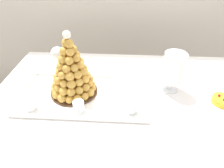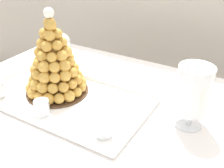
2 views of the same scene
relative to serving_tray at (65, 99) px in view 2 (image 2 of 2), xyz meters
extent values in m
cylinder|color=brown|center=(-0.43, 0.43, -0.39)|extent=(0.04, 0.04, 0.72)
cube|color=brown|center=(0.22, 0.03, -0.02)|extent=(1.40, 0.92, 0.02)
cube|color=white|center=(0.22, 0.03, -0.01)|extent=(1.46, 0.98, 0.00)
cube|color=white|center=(0.22, 0.52, -0.19)|extent=(1.46, 0.01, 0.37)
cube|color=white|center=(0.00, 0.00, 0.00)|extent=(0.67, 0.37, 0.01)
cube|color=white|center=(0.00, -0.19, 0.01)|extent=(0.67, 0.01, 0.02)
cube|color=white|center=(0.00, 0.19, 0.01)|extent=(0.67, 0.01, 0.02)
cube|color=white|center=(-0.34, 0.00, 0.01)|extent=(0.01, 0.37, 0.02)
cube|color=white|center=(0.34, 0.00, 0.01)|extent=(0.01, 0.37, 0.02)
cylinder|color=white|center=(0.00, 0.00, 0.00)|extent=(0.34, 0.34, 0.00)
cylinder|color=#4C331E|center=(-0.06, 0.03, 0.01)|extent=(0.26, 0.26, 0.01)
cone|color=#AC772F|center=(-0.06, 0.03, 0.16)|extent=(0.18, 0.18, 0.30)
sphere|color=gold|center=(0.04, 0.03, 0.03)|extent=(0.04, 0.04, 0.04)
sphere|color=gold|center=(0.04, 0.06, 0.03)|extent=(0.04, 0.04, 0.04)
sphere|color=gold|center=(0.01, 0.10, 0.03)|extent=(0.04, 0.04, 0.04)
sphere|color=gold|center=(-0.02, 0.12, 0.03)|extent=(0.05, 0.05, 0.05)
sphere|color=gold|center=(-0.06, 0.13, 0.03)|extent=(0.04, 0.04, 0.04)
sphere|color=gold|center=(-0.10, 0.12, 0.03)|extent=(0.05, 0.05, 0.05)
sphere|color=gold|center=(-0.13, 0.10, 0.03)|extent=(0.04, 0.04, 0.04)
sphere|color=gold|center=(-0.15, 0.06, 0.03)|extent=(0.04, 0.04, 0.04)
sphere|color=gold|center=(-0.16, 0.03, 0.03)|extent=(0.05, 0.05, 0.05)
sphere|color=gold|center=(-0.15, -0.01, 0.03)|extent=(0.04, 0.04, 0.04)
sphere|color=gold|center=(-0.13, -0.05, 0.03)|extent=(0.05, 0.05, 0.05)
sphere|color=gold|center=(-0.10, -0.07, 0.03)|extent=(0.05, 0.05, 0.05)
sphere|color=gold|center=(-0.06, -0.08, 0.03)|extent=(0.04, 0.04, 0.04)
sphere|color=gold|center=(-0.02, -0.07, 0.03)|extent=(0.05, 0.05, 0.05)
sphere|color=gold|center=(0.01, -0.05, 0.03)|extent=(0.04, 0.04, 0.04)
sphere|color=gold|center=(0.04, -0.01, 0.03)|extent=(0.05, 0.05, 0.05)
sphere|color=gold|center=(0.03, 0.06, 0.07)|extent=(0.04, 0.04, 0.04)
sphere|color=gold|center=(0.00, 0.09, 0.07)|extent=(0.04, 0.04, 0.04)
sphere|color=gold|center=(-0.03, 0.11, 0.07)|extent=(0.04, 0.04, 0.04)
sphere|color=gold|center=(-0.07, 0.11, 0.07)|extent=(0.04, 0.04, 0.04)
sphere|color=gold|center=(-0.11, 0.10, 0.07)|extent=(0.05, 0.05, 0.05)
sphere|color=gold|center=(-0.13, 0.07, 0.07)|extent=(0.04, 0.04, 0.04)
sphere|color=gold|center=(-0.15, 0.03, 0.07)|extent=(0.04, 0.04, 0.04)
sphere|color=gold|center=(-0.14, -0.01, 0.07)|extent=(0.04, 0.04, 0.04)
sphere|color=gold|center=(-0.12, -0.04, 0.07)|extent=(0.04, 0.04, 0.04)
sphere|color=gold|center=(-0.09, -0.06, 0.07)|extent=(0.05, 0.05, 0.05)
sphere|color=gold|center=(-0.05, -0.06, 0.07)|extent=(0.04, 0.04, 0.04)
sphere|color=gold|center=(-0.01, -0.05, 0.07)|extent=(0.04, 0.04, 0.04)
sphere|color=gold|center=(0.02, -0.02, 0.07)|extent=(0.04, 0.04, 0.04)
sphere|color=gold|center=(0.03, 0.02, 0.07)|extent=(0.04, 0.04, 0.04)
sphere|color=gold|center=(0.00, 0.07, 0.11)|extent=(0.04, 0.04, 0.04)
sphere|color=gold|center=(-0.03, 0.10, 0.11)|extent=(0.04, 0.04, 0.04)
sphere|color=gold|center=(-0.07, 0.10, 0.11)|extent=(0.05, 0.05, 0.05)
sphere|color=gold|center=(-0.11, 0.08, 0.11)|extent=(0.04, 0.04, 0.04)
sphere|color=gold|center=(-0.13, 0.05, 0.11)|extent=(0.04, 0.04, 0.04)
sphere|color=gold|center=(-0.13, 0.01, 0.11)|extent=(0.04, 0.04, 0.04)
sphere|color=gold|center=(-0.12, -0.02, 0.11)|extent=(0.04, 0.04, 0.04)
sphere|color=gold|center=(-0.08, -0.05, 0.11)|extent=(0.04, 0.04, 0.04)
sphere|color=gold|center=(-0.04, -0.05, 0.11)|extent=(0.05, 0.05, 0.05)
sphere|color=gold|center=(-0.01, -0.03, 0.11)|extent=(0.04, 0.04, 0.04)
sphere|color=gold|center=(0.01, 0.00, 0.11)|extent=(0.05, 0.05, 0.05)
sphere|color=gold|center=(0.02, 0.04, 0.11)|extent=(0.04, 0.04, 0.04)
sphere|color=gold|center=(-0.03, 0.08, 0.14)|extent=(0.04, 0.04, 0.04)
sphere|color=gold|center=(-0.07, 0.09, 0.14)|extent=(0.05, 0.05, 0.05)
sphere|color=gold|center=(-0.10, 0.07, 0.15)|extent=(0.04, 0.04, 0.04)
sphere|color=gold|center=(-0.12, 0.04, 0.14)|extent=(0.05, 0.05, 0.05)
sphere|color=gold|center=(-0.12, 0.00, 0.14)|extent=(0.04, 0.04, 0.04)
sphere|color=gold|center=(-0.09, -0.03, 0.15)|extent=(0.04, 0.04, 0.04)
sphere|color=gold|center=(-0.05, -0.04, 0.15)|extent=(0.05, 0.05, 0.05)
sphere|color=gold|center=(-0.02, -0.02, 0.15)|extent=(0.04, 0.04, 0.04)
sphere|color=gold|center=(0.00, 0.01, 0.14)|extent=(0.05, 0.05, 0.05)
sphere|color=gold|center=(0.00, 0.05, 0.14)|extent=(0.04, 0.04, 0.04)
sphere|color=gold|center=(-0.05, 0.07, 0.18)|extent=(0.05, 0.05, 0.05)
sphere|color=gold|center=(-0.09, 0.07, 0.18)|extent=(0.04, 0.04, 0.04)
sphere|color=gold|center=(-0.11, 0.03, 0.18)|extent=(0.04, 0.04, 0.04)
sphere|color=gold|center=(-0.10, 0.00, 0.18)|extent=(0.05, 0.05, 0.05)
sphere|color=gold|center=(-0.07, -0.02, 0.18)|extent=(0.04, 0.04, 0.04)
sphere|color=gold|center=(-0.03, -0.02, 0.18)|extent=(0.04, 0.04, 0.04)
sphere|color=gold|center=(-0.01, 0.02, 0.18)|extent=(0.04, 0.04, 0.04)
sphere|color=gold|center=(-0.02, 0.05, 0.18)|extent=(0.05, 0.05, 0.05)
sphere|color=gold|center=(-0.06, 0.06, 0.22)|extent=(0.04, 0.04, 0.04)
sphere|color=gold|center=(-0.09, 0.04, 0.22)|extent=(0.04, 0.04, 0.04)
sphere|color=gold|center=(-0.09, 0.00, 0.22)|extent=(0.05, 0.05, 0.05)
sphere|color=gold|center=(-0.05, -0.01, 0.22)|extent=(0.04, 0.04, 0.04)
sphere|color=gold|center=(-0.02, 0.01, 0.22)|extent=(0.04, 0.04, 0.04)
sphere|color=gold|center=(-0.03, 0.05, 0.22)|extent=(0.04, 0.04, 0.04)
sphere|color=gold|center=(-0.07, 0.05, 0.26)|extent=(0.05, 0.05, 0.05)
sphere|color=gold|center=(-0.08, 0.01, 0.26)|extent=(0.04, 0.04, 0.04)
sphere|color=gold|center=(-0.05, 0.00, 0.26)|extent=(0.04, 0.04, 0.04)
sphere|color=gold|center=(-0.04, 0.04, 0.26)|extent=(0.04, 0.04, 0.04)
sphere|color=gold|center=(-0.07, 0.03, 0.29)|extent=(0.05, 0.05, 0.05)
sphere|color=gold|center=(-0.05, 0.02, 0.29)|extent=(0.04, 0.04, 0.04)
sphere|color=white|center=(-0.06, 0.03, 0.34)|extent=(0.04, 0.04, 0.04)
cylinder|color=silver|center=(0.00, -0.13, 0.03)|extent=(0.06, 0.06, 0.06)
cylinder|color=gold|center=(0.00, -0.13, 0.02)|extent=(0.05, 0.05, 0.02)
cylinder|color=#EAC166|center=(0.00, -0.13, 0.04)|extent=(0.05, 0.05, 0.02)
sphere|color=brown|center=(0.00, -0.12, 0.05)|extent=(0.02, 0.02, 0.02)
cylinder|color=silver|center=(0.25, -0.11, 0.03)|extent=(0.06, 0.06, 0.06)
cylinder|color=#F4EAC6|center=(0.25, -0.11, 0.02)|extent=(0.05, 0.05, 0.02)
cylinder|color=white|center=(0.25, -0.11, 0.04)|extent=(0.05, 0.05, 0.02)
sphere|color=brown|center=(0.25, -0.10, 0.05)|extent=(0.02, 0.02, 0.02)
cylinder|color=white|center=(0.48, 0.09, 0.00)|extent=(0.09, 0.09, 0.01)
cylinder|color=white|center=(0.48, 0.09, 0.03)|extent=(0.02, 0.02, 0.06)
cylinder|color=white|center=(0.48, 0.09, 0.14)|extent=(0.12, 0.12, 0.16)
cylinder|color=pink|center=(0.50, 0.10, 0.07)|extent=(0.06, 0.04, 0.06)
cylinder|color=#E54C47|center=(0.46, 0.12, 0.07)|extent=(0.06, 0.05, 0.06)
cylinder|color=#D199D8|center=(0.47, 0.07, 0.07)|extent=(0.04, 0.04, 0.04)
cylinder|color=#9ED860|center=(0.50, 0.12, 0.09)|extent=(0.06, 0.04, 0.06)
cylinder|color=#E54C47|center=(0.47, 0.10, 0.09)|extent=(0.04, 0.04, 0.03)
cylinder|color=brown|center=(0.47, 0.09, 0.09)|extent=(0.05, 0.04, 0.05)
cylinder|color=#F9A54C|center=(0.49, 0.08, 0.09)|extent=(0.05, 0.04, 0.05)
cylinder|color=#E54C47|center=(0.49, 0.12, 0.11)|extent=(0.04, 0.04, 0.04)
cylinder|color=#72B2E0|center=(0.46, 0.09, 0.11)|extent=(0.05, 0.04, 0.05)
cylinder|color=yellow|center=(0.49, 0.07, 0.11)|extent=(0.06, 0.04, 0.06)
cylinder|color=#D199D8|center=(0.48, 0.11, 0.13)|extent=(0.05, 0.05, 0.05)
cylinder|color=#D199D8|center=(0.45, 0.08, 0.13)|extent=(0.06, 0.04, 0.06)
cylinder|color=brown|center=(0.48, 0.07, 0.13)|extent=(0.05, 0.05, 0.05)
cylinder|color=#9ED860|center=(0.51, 0.09, 0.13)|extent=(0.05, 0.04, 0.05)
cylinder|color=#D199D8|center=(0.45, 0.11, 0.15)|extent=(0.05, 0.04, 0.05)
cylinder|color=#72B2E0|center=(0.47, 0.07, 0.15)|extent=(0.05, 0.04, 0.05)
cylinder|color=pink|center=(0.51, 0.10, 0.15)|extent=(0.05, 0.04, 0.05)
cylinder|color=#D199D8|center=(0.47, 0.10, 0.17)|extent=(0.04, 0.04, 0.04)
cylinder|color=brown|center=(0.48, 0.08, 0.17)|extent=(0.05, 0.05, 0.05)
cylinder|color=#F9A54C|center=(0.50, 0.10, 0.17)|extent=(0.05, 0.04, 0.03)
cylinder|color=#E54C47|center=(0.49, 0.12, 0.17)|extent=(0.05, 0.05, 0.05)
cylinder|color=#E54C47|center=(0.46, 0.08, 0.19)|extent=(0.06, 0.04, 0.06)
cylinder|color=#72B2E0|center=(0.49, 0.06, 0.19)|extent=(0.05, 0.05, 0.04)
cylinder|color=brown|center=(0.50, 0.10, 0.19)|extent=(0.04, 0.04, 0.03)
cylinder|color=#F9A54C|center=(0.48, 0.11, 0.19)|extent=(0.05, 0.04, 0.05)
cylinder|color=pink|center=(0.46, 0.07, 0.21)|extent=(0.05, 0.04, 0.05)
cylinder|color=brown|center=(0.50, 0.09, 0.21)|extent=(0.05, 0.04, 0.03)
cylinder|color=#72B2E0|center=(0.47, 0.11, 0.21)|extent=(0.05, 0.04, 0.04)
cylinder|color=silver|center=(-0.19, 0.23, 0.00)|extent=(0.06, 0.06, 0.00)
cylinder|color=silver|center=(-0.19, 0.23, 0.05)|extent=(0.01, 0.01, 0.10)
sphere|color=silver|center=(-0.19, 0.23, 0.14)|extent=(0.08, 0.08, 0.08)
camera|label=1|loc=(0.21, -0.85, 0.68)|focal=32.21mm
camera|label=2|loc=(0.64, -0.71, 0.59)|focal=43.80mm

